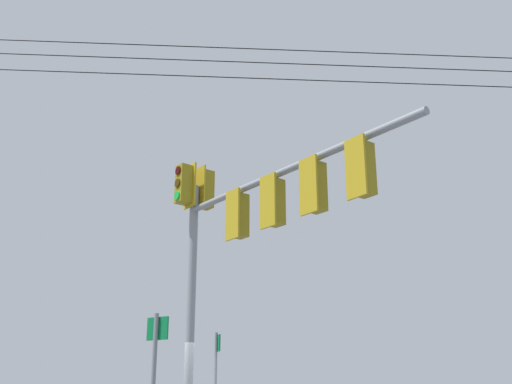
% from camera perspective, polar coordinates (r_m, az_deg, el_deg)
% --- Properties ---
extents(signal_mast_assembly, '(6.67, 0.96, 6.52)m').
position_cam_1_polar(signal_mast_assembly, '(12.56, -1.28, -2.78)').
color(signal_mast_assembly, gray).
rests_on(signal_mast_assembly, ground).
extents(route_sign_primary, '(0.28, 0.12, 2.87)m').
position_cam_1_polar(route_sign_primary, '(15.00, -3.73, -17.18)').
color(route_sign_primary, slate).
rests_on(route_sign_primary, ground).
extents(route_sign_secondary, '(0.37, 0.18, 2.56)m').
position_cam_1_polar(route_sign_secondary, '(9.62, -9.36, -16.74)').
color(route_sign_secondary, slate).
rests_on(route_sign_secondary, ground).
extents(overhead_wire_span, '(15.25, 22.03, 1.33)m').
position_cam_1_polar(overhead_wire_span, '(15.77, -0.74, 11.76)').
color(overhead_wire_span, black).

